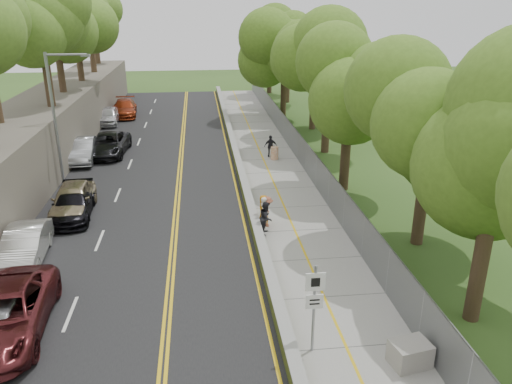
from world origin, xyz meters
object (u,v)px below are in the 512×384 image
object	(u,v)px
car_1	(25,246)
car_2	(5,314)
painter_0	(263,210)
person_far	(271,146)
streetlight	(58,112)
construction_barrel	(275,153)
concrete_block	(410,354)
signpost	(314,300)

from	to	relation	value
car_1	car_2	distance (m)	5.37
painter_0	person_far	world-z (taller)	person_far
streetlight	construction_barrel	world-z (taller)	streetlight
concrete_block	painter_0	bearing A→B (deg)	106.09
construction_barrel	person_far	xyz separation A→B (m)	(-0.20, 0.62, 0.35)
signpost	person_far	bearing A→B (deg)	85.38
streetlight	construction_barrel	size ratio (longest dim) A/B	8.92
painter_0	construction_barrel	bearing A→B (deg)	-21.80
streetlight	car_1	size ratio (longest dim) A/B	1.80
construction_barrel	car_1	bearing A→B (deg)	-133.43
person_far	signpost	bearing A→B (deg)	84.62
streetlight	concrete_block	bearing A→B (deg)	-51.41
car_1	person_far	size ratio (longest dim) A/B	2.78
car_1	concrete_block	bearing A→B (deg)	-35.34
concrete_block	painter_0	distance (m)	11.38
signpost	person_far	world-z (taller)	signpost
car_2	person_far	world-z (taller)	same
concrete_block	person_far	distance (m)	22.65
construction_barrel	car_2	world-z (taller)	car_2
painter_0	person_far	distance (m)	11.87
concrete_block	person_far	world-z (taller)	person_far
streetlight	painter_0	size ratio (longest dim) A/B	5.12
car_2	painter_0	distance (m)	12.55
construction_barrel	person_far	size ratio (longest dim) A/B	0.56
signpost	car_2	size ratio (longest dim) A/B	0.54
streetlight	signpost	distance (m)	20.72
concrete_block	car_2	world-z (taller)	car_2
construction_barrel	concrete_block	bearing A→B (deg)	-87.65
concrete_block	car_1	distance (m)	16.17
concrete_block	car_1	bearing A→B (deg)	149.10
concrete_block	construction_barrel	bearing A→B (deg)	92.35
concrete_block	painter_0	size ratio (longest dim) A/B	0.75
car_1	person_far	world-z (taller)	person_far
construction_barrel	person_far	world-z (taller)	person_far
signpost	painter_0	xyz separation A→B (m)	(-0.30, 9.94, -1.13)
car_2	car_1	bearing A→B (deg)	97.02
streetlight	car_1	bearing A→B (deg)	-87.10
concrete_block	car_1	size ratio (longest dim) A/B	0.26
painter_0	signpost	bearing A→B (deg)	171.41
construction_barrel	concrete_block	xyz separation A→B (m)	(0.90, -22.00, -0.06)
painter_0	person_far	xyz separation A→B (m)	(2.05, 11.69, 0.02)
person_far	car_1	bearing A→B (deg)	47.51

